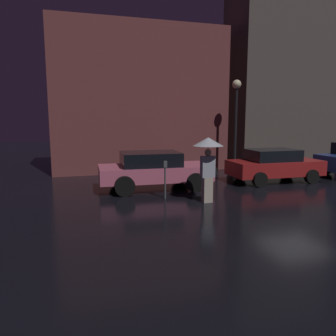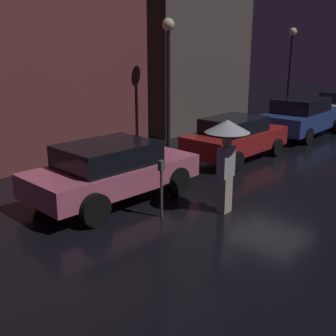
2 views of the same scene
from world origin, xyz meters
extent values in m
plane|color=black|center=(0.00, 0.00, 0.00)|extent=(60.00, 60.00, 0.00)
cube|color=brown|center=(-4.99, 6.50, 3.65)|extent=(8.85, 3.00, 7.30)
cube|color=#564C47|center=(3.46, 6.50, 4.94)|extent=(6.05, 3.00, 9.89)
cube|color=#DB6684|center=(-5.42, 1.34, 0.64)|extent=(4.29, 2.00, 0.56)
cube|color=black|center=(-5.59, 1.34, 1.18)|extent=(2.26, 1.70, 0.52)
cylinder|color=black|center=(-4.12, 2.26, 0.36)|extent=(0.72, 0.22, 0.72)
cylinder|color=black|center=(-4.12, 0.42, 0.36)|extent=(0.72, 0.22, 0.72)
cylinder|color=black|center=(-6.73, 2.26, 0.36)|extent=(0.72, 0.22, 0.72)
cylinder|color=black|center=(-6.73, 0.42, 0.36)|extent=(0.72, 0.22, 0.72)
cube|color=maroon|center=(-0.12, 1.33, 0.61)|extent=(3.96, 1.69, 0.62)
cube|color=black|center=(-0.28, 1.33, 1.16)|extent=(2.06, 1.47, 0.48)
cylinder|color=black|center=(1.10, 2.16, 0.30)|extent=(0.60, 0.22, 0.60)
cylinder|color=black|center=(1.10, 0.50, 0.30)|extent=(0.60, 0.22, 0.60)
cylinder|color=black|center=(-1.35, 2.16, 0.30)|extent=(0.60, 0.22, 0.60)
cylinder|color=black|center=(-1.35, 0.50, 0.30)|extent=(0.60, 0.22, 0.60)
cylinder|color=black|center=(3.43, 2.29, 0.32)|extent=(0.64, 0.22, 0.64)
cube|color=beige|center=(-4.28, -1.13, 0.41)|extent=(0.32, 0.22, 0.83)
cube|color=#B2B7C6|center=(-4.28, -1.13, 1.17)|extent=(0.46, 0.23, 0.69)
sphere|color=tan|center=(-4.28, -1.13, 1.63)|extent=(0.22, 0.22, 0.22)
cylinder|color=black|center=(-4.28, -1.13, 1.44)|extent=(0.02, 0.02, 0.81)
cone|color=silver|center=(-4.28, -1.13, 1.98)|extent=(0.98, 0.98, 0.27)
cube|color=black|center=(-4.03, -1.13, 1.00)|extent=(0.17, 0.11, 0.22)
cylinder|color=#4C5154|center=(-5.46, -0.29, 0.54)|extent=(0.06, 0.06, 1.07)
cube|color=#4C5154|center=(-5.46, -0.29, 1.18)|extent=(0.12, 0.10, 0.22)
cylinder|color=black|center=(-0.78, 3.77, 2.05)|extent=(0.14, 0.14, 4.10)
sphere|color=#F9EAB7|center=(-0.78, 3.77, 4.31)|extent=(0.42, 0.42, 0.42)
camera|label=1|loc=(-8.36, -10.75, 2.74)|focal=35.00mm
camera|label=2|loc=(-11.73, -6.18, 3.64)|focal=45.00mm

